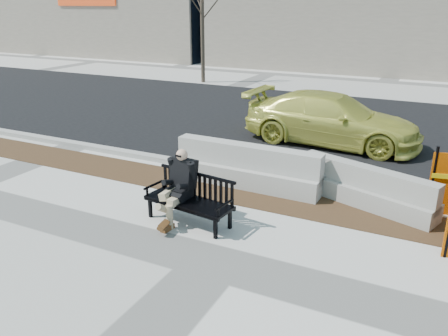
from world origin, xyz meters
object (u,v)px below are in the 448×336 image
(bench, at_px, (189,222))
(jersey_barrier_left, at_px, (247,185))
(seated_man, at_px, (181,218))
(jersey_barrier_right, at_px, (364,205))
(sedan, at_px, (330,143))

(bench, relative_size, jersey_barrier_left, 0.52)
(seated_man, xyz_separation_m, jersey_barrier_left, (0.45, 2.00, 0.00))
(bench, bearing_deg, seated_man, 169.07)
(jersey_barrier_left, xyz_separation_m, jersey_barrier_right, (2.45, 0.10, 0.00))
(bench, xyz_separation_m, jersey_barrier_right, (2.67, 2.18, 0.00))
(bench, height_order, jersey_barrier_right, bench)
(seated_man, relative_size, jersey_barrier_left, 0.41)
(bench, distance_m, seated_man, 0.24)
(jersey_barrier_left, relative_size, jersey_barrier_right, 1.17)
(seated_man, bearing_deg, bench, -10.93)
(sedan, height_order, jersey_barrier_left, sedan)
(bench, bearing_deg, sedan, 87.60)
(seated_man, relative_size, sedan, 0.27)
(seated_man, distance_m, sedan, 6.03)
(bench, distance_m, jersey_barrier_right, 3.45)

